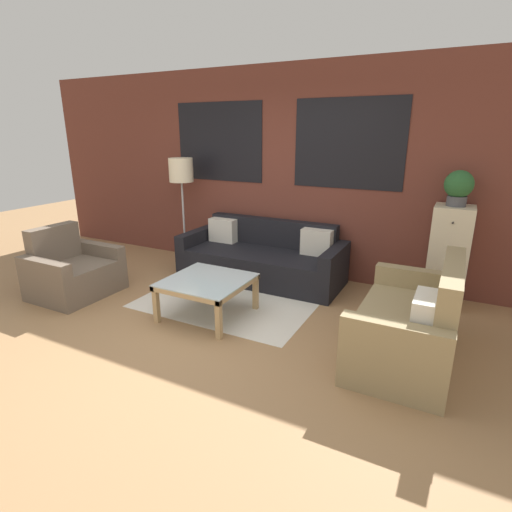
# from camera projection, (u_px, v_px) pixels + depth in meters

# --- Properties ---
(ground_plane) EXTENTS (16.00, 16.00, 0.00)m
(ground_plane) POSITION_uv_depth(u_px,v_px,m) (175.00, 341.00, 3.89)
(ground_plane) COLOR #9E754C
(wall_back_brick) EXTENTS (8.40, 0.09, 2.80)m
(wall_back_brick) POSITION_uv_depth(u_px,v_px,m) (279.00, 172.00, 5.53)
(wall_back_brick) COLOR brown
(wall_back_brick) RESTS_ON ground_plane
(rug) EXTENTS (2.03, 1.72, 0.00)m
(rug) POSITION_uv_depth(u_px,v_px,m) (235.00, 296.00, 4.93)
(rug) COLOR silver
(rug) RESTS_ON ground_plane
(couch_dark) EXTENTS (2.21, 0.88, 0.78)m
(couch_dark) POSITION_uv_depth(u_px,v_px,m) (262.00, 259.00, 5.47)
(couch_dark) COLOR black
(couch_dark) RESTS_ON ground_plane
(settee_vintage) EXTENTS (0.80, 1.47, 0.92)m
(settee_vintage) POSITION_uv_depth(u_px,v_px,m) (411.00, 326.00, 3.52)
(settee_vintage) COLOR #99845B
(settee_vintage) RESTS_ON ground_plane
(armchair_corner) EXTENTS (0.80, 0.94, 0.84)m
(armchair_corner) POSITION_uv_depth(u_px,v_px,m) (73.00, 273.00, 4.94)
(armchair_corner) COLOR #6B5B4C
(armchair_corner) RESTS_ON ground_plane
(coffee_table) EXTENTS (0.86, 0.86, 0.43)m
(coffee_table) POSITION_uv_depth(u_px,v_px,m) (207.00, 285.00, 4.33)
(coffee_table) COLOR silver
(coffee_table) RESTS_ON ground_plane
(floor_lamp) EXTENTS (0.35, 0.35, 1.59)m
(floor_lamp) POSITION_uv_depth(u_px,v_px,m) (181.00, 175.00, 5.79)
(floor_lamp) COLOR #B2B2B7
(floor_lamp) RESTS_ON ground_plane
(drawer_cabinet) EXTENTS (0.42, 0.43, 1.17)m
(drawer_cabinet) POSITION_uv_depth(u_px,v_px,m) (448.00, 257.00, 4.55)
(drawer_cabinet) COLOR beige
(drawer_cabinet) RESTS_ON ground_plane
(potted_plant) EXTENTS (0.30, 0.30, 0.39)m
(potted_plant) POSITION_uv_depth(u_px,v_px,m) (459.00, 187.00, 4.31)
(potted_plant) COLOR #47474C
(potted_plant) RESTS_ON drawer_cabinet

